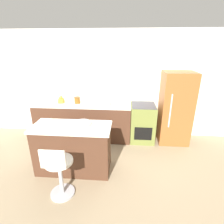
{
  "coord_description": "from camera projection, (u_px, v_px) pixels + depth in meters",
  "views": [
    {
      "loc": [
        0.69,
        -3.63,
        2.23
      ],
      "look_at": [
        0.42,
        -0.29,
        0.95
      ],
      "focal_mm": 28.0,
      "sensor_mm": 36.0,
      "label": 1
    }
  ],
  "objects": [
    {
      "name": "oven_range",
      "position": [
        142.0,
        123.0,
        4.29
      ],
      "size": [
        0.58,
        0.64,
        0.92
      ],
      "color": "olive",
      "rests_on": "ground_plane"
    },
    {
      "name": "wall_back",
      "position": [
        98.0,
        85.0,
        4.4
      ],
      "size": [
        8.0,
        0.06,
        2.6
      ],
      "color": "white",
      "rests_on": "ground_plane"
    },
    {
      "name": "kettle",
      "position": [
        61.0,
        100.0,
        4.27
      ],
      "size": [
        0.16,
        0.16,
        0.18
      ],
      "color": "#B29333",
      "rests_on": "back_counter"
    },
    {
      "name": "ground_plane",
      "position": [
        96.0,
        144.0,
        4.23
      ],
      "size": [
        14.0,
        14.0,
        0.0
      ],
      "primitive_type": "plane",
      "color": "#998466"
    },
    {
      "name": "back_counter",
      "position": [
        83.0,
        121.0,
        4.41
      ],
      "size": [
        2.35,
        0.63,
        0.92
      ],
      "color": "#4C2D1E",
      "rests_on": "ground_plane"
    },
    {
      "name": "stool_chair",
      "position": [
        59.0,
        171.0,
        2.63
      ],
      "size": [
        0.43,
        0.43,
        0.93
      ],
      "color": "#B7B7BC",
      "rests_on": "ground_plane"
    },
    {
      "name": "canister_jar",
      "position": [
        77.0,
        100.0,
        4.23
      ],
      "size": [
        0.15,
        0.15,
        0.16
      ],
      "color": "brown",
      "rests_on": "back_counter"
    },
    {
      "name": "mixing_bowl",
      "position": [
        105.0,
        102.0,
        4.19
      ],
      "size": [
        0.29,
        0.29,
        0.11
      ],
      "color": "beige",
      "rests_on": "back_counter"
    },
    {
      "name": "refrigerator",
      "position": [
        175.0,
        108.0,
        4.11
      ],
      "size": [
        0.69,
        0.64,
        1.7
      ],
      "color": "#995628",
      "rests_on": "ground_plane"
    },
    {
      "name": "fruit_bowl",
      "position": [
        82.0,
        124.0,
        3.07
      ],
      "size": [
        0.3,
        0.3,
        0.07
      ],
      "color": "white",
      "rests_on": "kitchen_island"
    },
    {
      "name": "kitchen_island",
      "position": [
        73.0,
        148.0,
        3.22
      ],
      "size": [
        1.4,
        0.61,
        0.91
      ],
      "color": "#4C2D1E",
      "rests_on": "ground_plane"
    }
  ]
}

